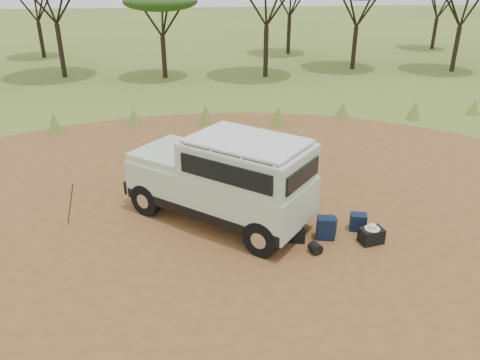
{
  "coord_description": "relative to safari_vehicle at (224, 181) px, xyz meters",
  "views": [
    {
      "loc": [
        -0.7,
        -10.12,
        6.1
      ],
      "look_at": [
        0.55,
        0.91,
        1.0
      ],
      "focal_mm": 35.0,
      "sensor_mm": 36.0,
      "label": 1
    }
  ],
  "objects": [
    {
      "name": "backpack_olive",
      "position": [
        2.46,
        -1.04,
        -0.9
      ],
      "size": [
        0.43,
        0.38,
        0.51
      ],
      "primitive_type": "cube",
      "rotation": [
        0.0,
        0.0,
        0.37
      ],
      "color": "#373B1B",
      "rests_on": "ground"
    },
    {
      "name": "duffel_navy",
      "position": [
        3.3,
        -0.85,
        -0.93
      ],
      "size": [
        0.46,
        0.39,
        0.45
      ],
      "primitive_type": "cube",
      "rotation": [
        0.0,
        0.0,
        -0.26
      ],
      "color": "#101E35",
      "rests_on": "ground"
    },
    {
      "name": "dirt_clearing",
      "position": [
        -0.11,
        -0.59,
        -1.15
      ],
      "size": [
        23.0,
        23.0,
        0.01
      ],
      "primitive_type": "cylinder",
      "color": "brown",
      "rests_on": "ground"
    },
    {
      "name": "grass_fringe",
      "position": [
        0.01,
        8.08,
        -0.75
      ],
      "size": [
        36.6,
        1.6,
        0.9
      ],
      "color": "#59762A",
      "rests_on": "ground"
    },
    {
      "name": "walking_staff",
      "position": [
        -3.89,
        0.17,
        -0.52
      ],
      "size": [
        0.42,
        0.38,
        1.27
      ],
      "primitive_type": "cylinder",
      "rotation": [
        0.38,
        0.0,
        0.84
      ],
      "color": "brown",
      "rests_on": "ground"
    },
    {
      "name": "safari_hat",
      "position": [
        3.42,
        -1.48,
        -0.73
      ],
      "size": [
        0.36,
        0.36,
        0.11
      ],
      "color": "beige",
      "rests_on": "hard_case"
    },
    {
      "name": "safari_vehicle",
      "position": [
        0.0,
        0.0,
        0.0
      ],
      "size": [
        4.96,
        4.58,
        2.39
      ],
      "rotation": [
        0.0,
        0.0,
        -0.69
      ],
      "color": "#B3C9AC",
      "rests_on": "ground"
    },
    {
      "name": "ground",
      "position": [
        -0.11,
        -0.59,
        -1.15
      ],
      "size": [
        140.0,
        140.0,
        0.0
      ],
      "primitive_type": "plane",
      "color": "#59762A",
      "rests_on": "ground"
    },
    {
      "name": "hard_case",
      "position": [
        3.42,
        -1.48,
        -0.96
      ],
      "size": [
        0.61,
        0.49,
        0.38
      ],
      "primitive_type": "cube",
      "rotation": [
        0.0,
        0.0,
        0.21
      ],
      "color": "black",
      "rests_on": "ground"
    },
    {
      "name": "stuff_sack",
      "position": [
        1.97,
        -1.77,
        -1.02
      ],
      "size": [
        0.34,
        0.34,
        0.26
      ],
      "primitive_type": "cylinder",
      "rotation": [
        1.57,
        0.0,
        0.37
      ],
      "color": "black",
      "rests_on": "ground"
    },
    {
      "name": "backpack_navy",
      "position": [
        2.38,
        -1.16,
        -0.86
      ],
      "size": [
        0.49,
        0.4,
        0.57
      ],
      "primitive_type": "cube",
      "rotation": [
        0.0,
        0.0,
        -0.21
      ],
      "color": "#101E35",
      "rests_on": "ground"
    },
    {
      "name": "backpack_black",
      "position": [
        1.67,
        -1.22,
        -0.92
      ],
      "size": [
        0.39,
        0.32,
        0.47
      ],
      "primitive_type": "cube",
      "rotation": [
        0.0,
        0.0,
        -0.22
      ],
      "color": "black",
      "rests_on": "ground"
    }
  ]
}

